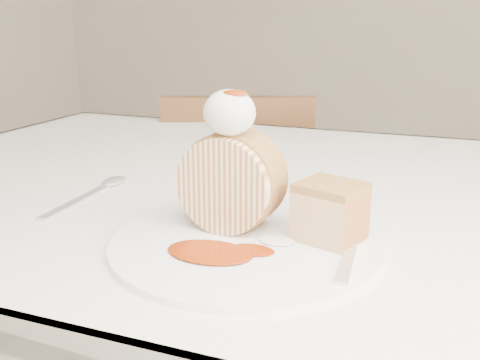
% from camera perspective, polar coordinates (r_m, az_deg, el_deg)
% --- Properties ---
extents(table, '(1.40, 0.90, 0.75)m').
position_cam_1_polar(table, '(0.85, 4.42, -6.21)').
color(table, silver).
rests_on(table, ground).
extents(chair_far, '(0.49, 0.49, 0.81)m').
position_cam_1_polar(chair_far, '(1.51, -0.20, -3.83)').
color(chair_far, brown).
rests_on(chair_far, ground).
extents(plate, '(0.38, 0.38, 0.01)m').
position_cam_1_polar(plate, '(0.60, 0.56, -6.64)').
color(plate, white).
rests_on(plate, table).
extents(roulade_slice, '(0.11, 0.07, 0.11)m').
position_cam_1_polar(roulade_slice, '(0.61, -0.95, -0.14)').
color(roulade_slice, beige).
rests_on(roulade_slice, plate).
extents(cake_chunk, '(0.08, 0.08, 0.06)m').
position_cam_1_polar(cake_chunk, '(0.59, 9.56, -3.73)').
color(cake_chunk, '#AB7341').
rests_on(cake_chunk, plate).
extents(whipped_cream, '(0.06, 0.06, 0.05)m').
position_cam_1_polar(whipped_cream, '(0.58, -1.13, 7.19)').
color(whipped_cream, white).
rests_on(whipped_cream, roulade_slice).
extents(caramel_drizzle, '(0.03, 0.02, 0.01)m').
position_cam_1_polar(caramel_drizzle, '(0.57, -0.60, 9.91)').
color(caramel_drizzle, '#8A2705').
rests_on(caramel_drizzle, whipped_cream).
extents(caramel_pool, '(0.11, 0.09, 0.00)m').
position_cam_1_polar(caramel_pool, '(0.56, -3.25, -7.64)').
color(caramel_pool, '#8A2705').
rests_on(caramel_pool, plate).
extents(fork, '(0.04, 0.18, 0.00)m').
position_cam_1_polar(fork, '(0.56, 11.53, -7.93)').
color(fork, silver).
rests_on(fork, plate).
extents(spoon, '(0.03, 0.18, 0.00)m').
position_cam_1_polar(spoon, '(0.76, -17.05, -2.23)').
color(spoon, silver).
rests_on(spoon, table).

